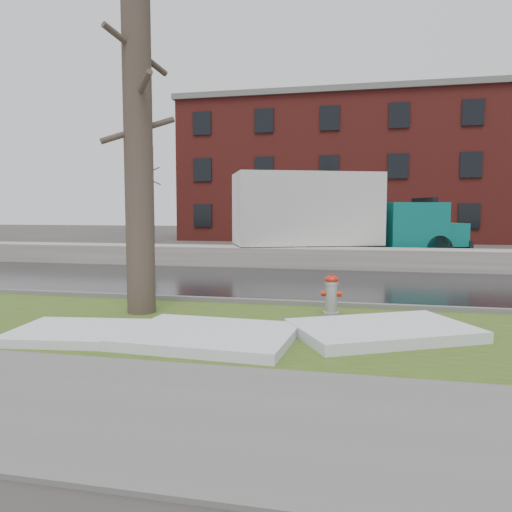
% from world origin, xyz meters
% --- Properties ---
extents(ground, '(120.00, 120.00, 0.00)m').
position_xyz_m(ground, '(0.00, 0.00, 0.00)').
color(ground, '#47423D').
rests_on(ground, ground).
extents(verge, '(60.00, 4.50, 0.04)m').
position_xyz_m(verge, '(0.00, -1.25, 0.02)').
color(verge, '#2E4918').
rests_on(verge, ground).
extents(sidewalk, '(60.00, 3.00, 0.05)m').
position_xyz_m(sidewalk, '(0.00, -5.00, 0.03)').
color(sidewalk, slate).
rests_on(sidewalk, ground).
extents(road, '(60.00, 7.00, 0.03)m').
position_xyz_m(road, '(0.00, 4.50, 0.01)').
color(road, black).
rests_on(road, ground).
extents(parking_lot, '(60.00, 9.00, 0.03)m').
position_xyz_m(parking_lot, '(0.00, 13.00, 0.01)').
color(parking_lot, slate).
rests_on(parking_lot, ground).
extents(curb, '(60.00, 0.15, 0.14)m').
position_xyz_m(curb, '(0.00, 1.00, 0.07)').
color(curb, slate).
rests_on(curb, ground).
extents(snowbank, '(60.00, 1.60, 0.75)m').
position_xyz_m(snowbank, '(0.00, 8.70, 0.38)').
color(snowbank, '#B0ABA1').
rests_on(snowbank, ground).
extents(brick_building, '(26.00, 12.00, 10.00)m').
position_xyz_m(brick_building, '(2.00, 30.00, 5.00)').
color(brick_building, maroon).
rests_on(brick_building, ground).
extents(bg_tree_left, '(1.40, 1.62, 6.50)m').
position_xyz_m(bg_tree_left, '(-12.00, 22.00, 3.33)').
color(bg_tree_left, brown).
rests_on(bg_tree_left, ground).
extents(bg_tree_center, '(1.40, 1.62, 6.50)m').
position_xyz_m(bg_tree_center, '(-6.00, 26.00, 3.33)').
color(bg_tree_center, brown).
rests_on(bg_tree_center, ground).
extents(fire_hydrant, '(0.40, 0.34, 0.82)m').
position_xyz_m(fire_hydrant, '(1.66, 0.12, 0.48)').
color(fire_hydrant, '#A3A6AB').
rests_on(fire_hydrant, verge).
extents(tree, '(1.25, 1.47, 7.06)m').
position_xyz_m(tree, '(-2.11, -0.45, 3.60)').
color(tree, brown).
rests_on(tree, verge).
extents(box_truck, '(10.63, 5.73, 3.59)m').
position_xyz_m(box_truck, '(1.01, 10.59, 1.90)').
color(box_truck, black).
rests_on(box_truck, ground).
extents(worker, '(0.70, 0.51, 1.78)m').
position_xyz_m(worker, '(-0.52, 9.30, 1.64)').
color(worker, black).
rests_on(worker, snowbank).
extents(snow_patch_near, '(2.70, 2.14, 0.16)m').
position_xyz_m(snow_patch_near, '(-0.08, -2.30, 0.12)').
color(snow_patch_near, silver).
rests_on(snow_patch_near, verge).
extents(snow_patch_far, '(2.38, 1.86, 0.14)m').
position_xyz_m(snow_patch_far, '(-2.17, -2.50, 0.11)').
color(snow_patch_far, silver).
rests_on(snow_patch_far, verge).
extents(snow_patch_side, '(3.32, 2.89, 0.18)m').
position_xyz_m(snow_patch_side, '(2.60, -1.38, 0.13)').
color(snow_patch_side, silver).
rests_on(snow_patch_side, verge).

